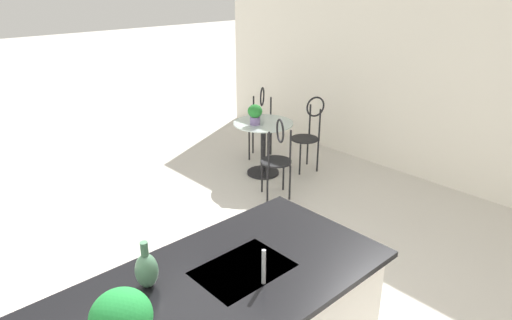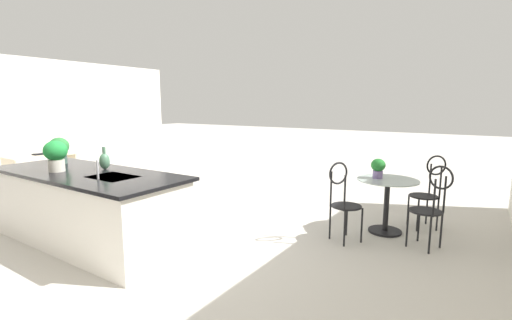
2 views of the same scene
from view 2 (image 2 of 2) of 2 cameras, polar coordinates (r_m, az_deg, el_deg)
ground_plane at (r=5.34m, az=-15.34°, el=-10.44°), size 40.00×40.00×0.00m
wall_right at (r=8.74m, az=-34.64°, el=4.80°), size 0.12×7.80×2.70m
kitchen_island at (r=4.96m, az=-25.31°, el=-6.89°), size 2.80×1.06×0.92m
bistro_table at (r=5.18m, az=20.18°, el=-6.12°), size 0.80×0.80×0.74m
chair_near_window at (r=4.64m, az=13.78°, el=-5.93°), size 0.52×0.52×1.04m
chair_by_island at (r=4.77m, az=26.21°, el=-6.21°), size 0.52×0.48×1.04m
chair_toward_desk at (r=5.57m, az=25.85°, el=-4.10°), size 0.53×0.53×1.04m
sink_faucet at (r=4.29m, az=-24.02°, el=-1.42°), size 0.02×0.02×0.22m
writing_desk at (r=8.35m, az=-31.11°, el=-0.85°), size 0.60×1.20×0.74m
keyboard at (r=8.38m, az=-30.69°, el=0.92°), size 0.16×0.44×0.03m
potted_plant_on_table at (r=5.13m, az=18.96°, el=-1.08°), size 0.19×0.19×0.27m
potted_plant_counter_far at (r=5.64m, az=-28.97°, el=1.58°), size 0.26×0.26×0.37m
potted_plant_counter_near at (r=5.01m, az=-29.41°, el=0.85°), size 0.27×0.27×0.38m
vase_on_counter at (r=4.93m, az=-23.07°, el=-0.10°), size 0.13×0.13×0.29m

